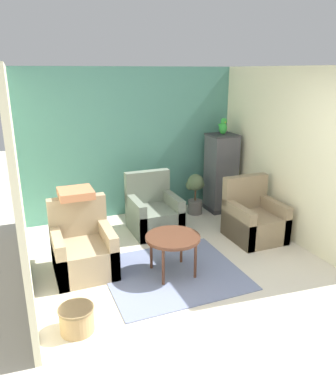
{
  "coord_description": "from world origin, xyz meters",
  "views": [
    {
      "loc": [
        -1.83,
        -2.85,
        2.46
      ],
      "look_at": [
        0.0,
        1.62,
        0.88
      ],
      "focal_mm": 35.0,
      "sensor_mm": 36.0,
      "label": 1
    }
  ],
  "objects_px": {
    "birdcage": "(221,173)",
    "parrot": "(223,127)",
    "coffee_table": "(173,240)",
    "potted_plant": "(195,191)",
    "armchair_right": "(253,220)",
    "armchair_middle": "(153,213)",
    "wicker_basket": "(77,318)",
    "armchair_left": "(83,250)"
  },
  "relations": [
    {
      "from": "birdcage",
      "to": "parrot",
      "type": "bearing_deg",
      "value": 90.0
    },
    {
      "from": "coffee_table",
      "to": "birdcage",
      "type": "relative_size",
      "value": 0.49
    },
    {
      "from": "coffee_table",
      "to": "potted_plant",
      "type": "distance_m",
      "value": 2.14
    },
    {
      "from": "armchair_right",
      "to": "potted_plant",
      "type": "relative_size",
      "value": 1.26
    },
    {
      "from": "coffee_table",
      "to": "armchair_right",
      "type": "bearing_deg",
      "value": 18.58
    },
    {
      "from": "parrot",
      "to": "armchair_middle",
      "type": "bearing_deg",
      "value": -163.58
    },
    {
      "from": "potted_plant",
      "to": "wicker_basket",
      "type": "relative_size",
      "value": 2.07
    },
    {
      "from": "armchair_middle",
      "to": "potted_plant",
      "type": "distance_m",
      "value": 1.05
    },
    {
      "from": "potted_plant",
      "to": "armchair_right",
      "type": "bearing_deg",
      "value": -73.69
    },
    {
      "from": "coffee_table",
      "to": "armchair_left",
      "type": "distance_m",
      "value": 1.15
    },
    {
      "from": "armchair_right",
      "to": "potted_plant",
      "type": "distance_m",
      "value": 1.32
    },
    {
      "from": "armchair_left",
      "to": "armchair_right",
      "type": "xyz_separation_m",
      "value": [
        2.58,
        0.03,
        0.0
      ]
    },
    {
      "from": "birdcage",
      "to": "potted_plant",
      "type": "height_order",
      "value": "birdcage"
    },
    {
      "from": "parrot",
      "to": "potted_plant",
      "type": "height_order",
      "value": "parrot"
    },
    {
      "from": "armchair_right",
      "to": "potted_plant",
      "type": "height_order",
      "value": "armchair_right"
    },
    {
      "from": "armchair_left",
      "to": "potted_plant",
      "type": "relative_size",
      "value": 1.26
    },
    {
      "from": "wicker_basket",
      "to": "coffee_table",
      "type": "bearing_deg",
      "value": 26.8
    },
    {
      "from": "armchair_middle",
      "to": "coffee_table",
      "type": "bearing_deg",
      "value": -99.96
    },
    {
      "from": "armchair_right",
      "to": "birdcage",
      "type": "distance_m",
      "value": 1.34
    },
    {
      "from": "coffee_table",
      "to": "potted_plant",
      "type": "height_order",
      "value": "potted_plant"
    },
    {
      "from": "coffee_table",
      "to": "wicker_basket",
      "type": "relative_size",
      "value": 1.94
    },
    {
      "from": "armchair_left",
      "to": "wicker_basket",
      "type": "relative_size",
      "value": 2.62
    },
    {
      "from": "armchair_middle",
      "to": "parrot",
      "type": "xyz_separation_m",
      "value": [
        1.45,
        0.43,
        1.24
      ]
    },
    {
      "from": "parrot",
      "to": "potted_plant",
      "type": "relative_size",
      "value": 0.39
    },
    {
      "from": "coffee_table",
      "to": "wicker_basket",
      "type": "xyz_separation_m",
      "value": [
        -1.3,
        -0.66,
        -0.32
      ]
    },
    {
      "from": "potted_plant",
      "to": "parrot",
      "type": "bearing_deg",
      "value": 0.76
    },
    {
      "from": "armchair_middle",
      "to": "potted_plant",
      "type": "relative_size",
      "value": 1.26
    },
    {
      "from": "armchair_left",
      "to": "armchair_middle",
      "type": "distance_m",
      "value": 1.54
    },
    {
      "from": "armchair_middle",
      "to": "birdcage",
      "type": "height_order",
      "value": "birdcage"
    },
    {
      "from": "birdcage",
      "to": "potted_plant",
      "type": "relative_size",
      "value": 1.92
    },
    {
      "from": "armchair_left",
      "to": "armchair_middle",
      "type": "xyz_separation_m",
      "value": [
        1.26,
        0.87,
        0.0
      ]
    },
    {
      "from": "armchair_left",
      "to": "parrot",
      "type": "distance_m",
      "value": 3.26
    },
    {
      "from": "armchair_middle",
      "to": "wicker_basket",
      "type": "relative_size",
      "value": 2.62
    },
    {
      "from": "wicker_basket",
      "to": "armchair_middle",
      "type": "bearing_deg",
      "value": 52.66
    },
    {
      "from": "parrot",
      "to": "wicker_basket",
      "type": "height_order",
      "value": "parrot"
    },
    {
      "from": "coffee_table",
      "to": "parrot",
      "type": "relative_size",
      "value": 2.37
    },
    {
      "from": "potted_plant",
      "to": "wicker_basket",
      "type": "distance_m",
      "value": 3.5
    },
    {
      "from": "coffee_table",
      "to": "armchair_left",
      "type": "relative_size",
      "value": 0.74
    },
    {
      "from": "armchair_left",
      "to": "armchair_middle",
      "type": "bearing_deg",
      "value": 34.64
    },
    {
      "from": "armchair_right",
      "to": "parrot",
      "type": "distance_m",
      "value": 1.78
    },
    {
      "from": "armchair_middle",
      "to": "wicker_basket",
      "type": "xyz_separation_m",
      "value": [
        -1.54,
        -2.02,
        -0.15
      ]
    },
    {
      "from": "parrot",
      "to": "wicker_basket",
      "type": "bearing_deg",
      "value": -140.74
    }
  ]
}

